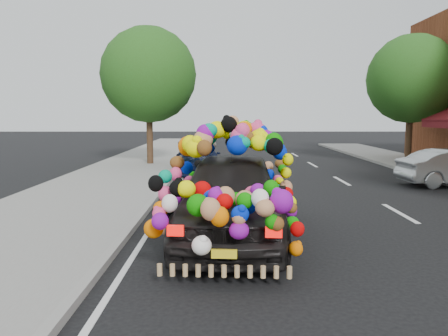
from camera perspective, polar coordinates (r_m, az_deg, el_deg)
The scene contains 8 objects.
ground at distance 10.27m, azimuth 2.87°, elevation -5.93°, with size 100.00×100.00×0.00m, color black.
sidewalk at distance 10.91m, azimuth -20.41°, elevation -5.28°, with size 4.00×60.00×0.12m, color gray.
kerb at distance 10.40m, azimuth -10.23°, elevation -5.51°, with size 0.15×60.00×0.13m, color gray.
lane_markings at distance 11.06m, azimuth 21.93°, elevation -5.47°, with size 6.00×50.00×0.01m, color silver, non-canonical shape.
tree_near_sidewalk at distance 19.84m, azimuth -9.83°, elevation 11.88°, with size 4.20×4.20×6.13m.
tree_far_b at distance 21.80m, azimuth 23.32°, elevation 10.63°, with size 4.00×4.00×5.90m.
plush_art_car at distance 8.00m, azimuth 1.01°, elevation -1.17°, with size 2.55×5.03×2.25m.
navy_sedan at distance 17.32m, azimuth -3.37°, elevation 1.30°, with size 1.63×4.01×1.16m, color black.
Camera 1 is at (-0.54, -9.99, 2.29)m, focal length 35.00 mm.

